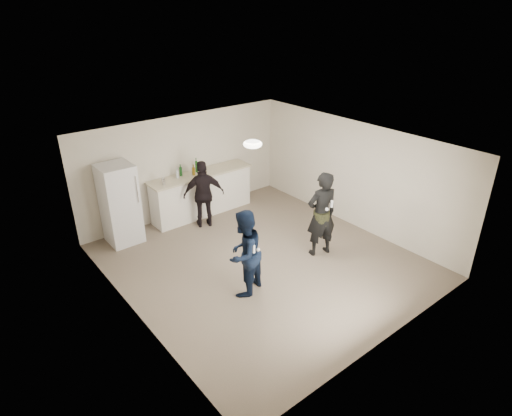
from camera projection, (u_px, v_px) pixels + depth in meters
floor at (262, 261)px, 8.89m from camera, size 6.00×6.00×0.00m
ceiling at (263, 145)px, 7.80m from camera, size 6.00×6.00×0.00m
wall_back at (185, 166)px, 10.45m from camera, size 6.00×0.00×6.00m
wall_front at (393, 276)px, 6.24m from camera, size 6.00×0.00×6.00m
wall_left at (129, 254)px, 6.80m from camera, size 0.00×6.00×6.00m
wall_right at (354, 175)px, 9.89m from camera, size 0.00×6.00×6.00m
counter at (202, 194)px, 10.68m from camera, size 2.60×0.56×1.05m
counter_top at (201, 174)px, 10.44m from camera, size 2.68×0.64×0.04m
fridge at (120, 204)px, 9.27m from camera, size 0.70×0.70×1.80m
fridge_handle at (137, 189)px, 9.00m from camera, size 0.02×0.02×0.60m
ceiling_dome at (253, 144)px, 8.03m from camera, size 0.36×0.36×0.16m
shaker at (163, 181)px, 9.73m from camera, size 0.08×0.08×0.17m
man at (244, 253)px, 7.60m from camera, size 0.98×0.88×1.65m
woman at (322, 214)px, 8.79m from camera, size 0.76×0.60×1.84m
camo_shorts at (321, 217)px, 8.82m from camera, size 0.34×0.34×0.28m
spectator at (204, 194)px, 9.96m from camera, size 1.03×0.76×1.63m
remote_man at (254, 249)px, 7.31m from camera, size 0.04×0.04×0.15m
nunchuk_man at (258, 250)px, 7.43m from camera, size 0.07×0.07×0.07m
remote_woman at (332, 204)px, 8.47m from camera, size 0.04×0.04×0.15m
nunchuk_woman at (327, 209)px, 8.48m from camera, size 0.07×0.07×0.07m
bottle_cluster at (188, 171)px, 10.28m from camera, size 0.63×0.23×0.28m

